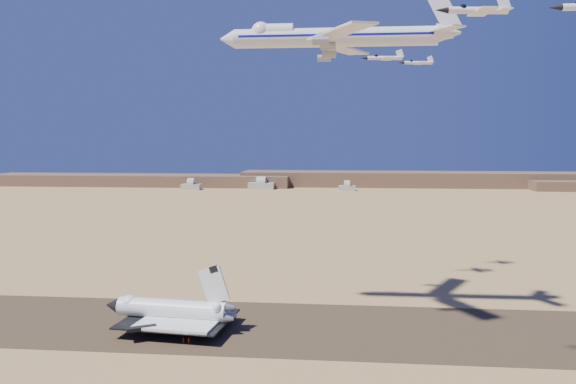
# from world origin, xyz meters

# --- Properties ---
(ground) EXTENTS (1200.00, 1200.00, 0.00)m
(ground) POSITION_xyz_m (0.00, 0.00, 0.00)
(ground) COLOR tan
(ground) RESTS_ON ground
(runway) EXTENTS (600.00, 50.00, 0.06)m
(runway) POSITION_xyz_m (0.00, 0.00, 0.03)
(runway) COLOR #493824
(runway) RESTS_ON ground
(ridgeline) EXTENTS (960.00, 90.00, 18.00)m
(ridgeline) POSITION_xyz_m (65.32, 527.31, 7.63)
(ridgeline) COLOR brown
(ridgeline) RESTS_ON ground
(hangars) EXTENTS (200.50, 29.50, 30.00)m
(hangars) POSITION_xyz_m (-64.00, 478.43, 4.83)
(hangars) COLOR #B6B2A1
(hangars) RESTS_ON ground
(shuttle) EXTENTS (41.45, 28.15, 20.36)m
(shuttle) POSITION_xyz_m (-15.99, -5.18, 5.47)
(shuttle) COLOR white
(shuttle) RESTS_ON runway
(carrier_747) EXTENTS (72.83, 56.59, 18.18)m
(carrier_747) POSITION_xyz_m (29.97, 8.81, 87.89)
(carrier_747) COLOR white
(crew_a) EXTENTS (0.53, 0.68, 1.63)m
(crew_a) POSITION_xyz_m (-9.06, -16.52, 0.87)
(crew_a) COLOR #D43F0C
(crew_a) RESTS_ON runway
(crew_b) EXTENTS (1.00, 0.99, 1.84)m
(crew_b) POSITION_xyz_m (-7.36, -16.93, 0.98)
(crew_b) COLOR #D43F0C
(crew_b) RESTS_ON runway
(crew_c) EXTENTS (0.84, 1.02, 1.56)m
(crew_c) POSITION_xyz_m (-7.93, -12.84, 0.84)
(crew_c) COLOR #D43F0C
(crew_c) RESTS_ON runway
(chase_jet_a) EXTENTS (16.44, 9.09, 4.11)m
(chase_jet_a) POSITION_xyz_m (63.22, -38.50, 84.56)
(chase_jet_a) COLOR white
(chase_jet_e) EXTENTS (16.53, 9.00, 4.12)m
(chase_jet_e) POSITION_xyz_m (49.99, 51.98, 87.73)
(chase_jet_e) COLOR white
(chase_jet_f) EXTENTS (14.42, 8.00, 3.61)m
(chase_jet_f) POSITION_xyz_m (64.63, 68.99, 88.07)
(chase_jet_f) COLOR white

